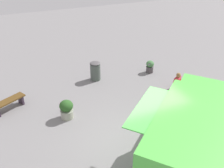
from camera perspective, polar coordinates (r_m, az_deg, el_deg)
The scene contains 7 objects.
ground_plane at distance 9.24m, azimuth 4.01°, elevation -13.33°, with size 40.00×40.00×0.00m, color gray.
food_truck at distance 8.17m, azimuth 18.39°, elevation -11.72°, with size 5.10×5.34×2.29m.
person_customer at distance 12.46m, azimuth 14.29°, elevation 0.19°, with size 0.71×0.75×0.86m.
planter_flowering_near at distance 10.32m, azimuth -10.07°, elevation -5.52°, with size 0.54×0.54×0.81m.
planter_flowering_far at distance 13.79m, azimuth 8.43°, elevation 3.93°, with size 0.41×0.41×0.67m.
plaza_bench at distance 11.50m, azimuth -21.97°, elevation -3.86°, with size 1.05×1.42×0.46m.
trash_bin at distance 12.88m, azimuth -3.73°, elevation 2.93°, with size 0.52×0.52×0.96m.
Camera 1 is at (-5.97, 3.13, 6.32)m, focal length 41.11 mm.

